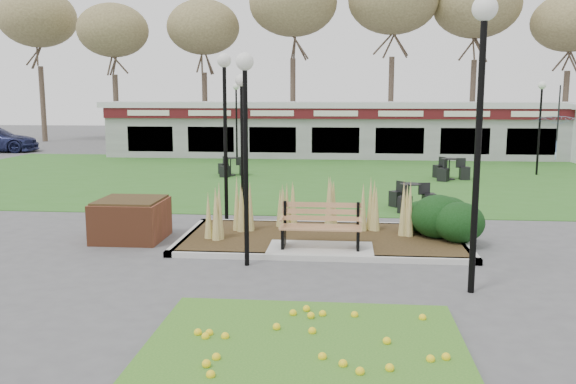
# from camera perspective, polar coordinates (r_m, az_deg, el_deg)

# --- Properties ---
(ground) EXTENTS (100.00, 100.00, 0.00)m
(ground) POSITION_cam_1_polar(r_m,az_deg,el_deg) (12.77, 3.02, -5.93)
(ground) COLOR #515154
(ground) RESTS_ON ground
(lawn) EXTENTS (34.00, 16.00, 0.02)m
(lawn) POSITION_cam_1_polar(r_m,az_deg,el_deg) (24.55, 4.18, 1.40)
(lawn) COLOR #316B22
(lawn) RESTS_ON ground
(flower_bed) EXTENTS (4.20, 3.00, 0.16)m
(flower_bed) POSITION_cam_1_polar(r_m,az_deg,el_deg) (8.40, 1.69, -13.66)
(flower_bed) COLOR #337220
(flower_bed) RESTS_ON ground
(planting_bed) EXTENTS (6.75, 3.40, 1.27)m
(planting_bed) POSITION_cam_1_polar(r_m,az_deg,el_deg) (14.01, 8.49, -3.12)
(planting_bed) COLOR #2E2112
(planting_bed) RESTS_ON ground
(park_bench) EXTENTS (1.70, 0.66, 0.93)m
(park_bench) POSITION_cam_1_polar(r_m,az_deg,el_deg) (12.88, 3.09, -3.12)
(park_bench) COLOR #9D7547
(park_bench) RESTS_ON ground
(brick_planter) EXTENTS (1.50, 1.50, 0.95)m
(brick_planter) POSITION_cam_1_polar(r_m,az_deg,el_deg) (14.47, -14.49, -2.48)
(brick_planter) COLOR brown
(brick_planter) RESTS_ON ground
(food_pavilion) EXTENTS (24.60, 3.40, 2.90)m
(food_pavilion) POSITION_cam_1_polar(r_m,az_deg,el_deg) (32.34, 4.52, 5.88)
(food_pavilion) COLOR gray
(food_pavilion) RESTS_ON ground
(tree_backdrop) EXTENTS (47.24, 5.24, 10.36)m
(tree_backdrop) POSITION_cam_1_polar(r_m,az_deg,el_deg) (40.64, 4.83, 16.28)
(tree_backdrop) COLOR #47382B
(tree_backdrop) RESTS_ON ground
(lamp_post_near_left) EXTENTS (0.34, 0.34, 4.09)m
(lamp_post_near_left) POSITION_cam_1_polar(r_m,az_deg,el_deg) (11.60, -4.02, 7.44)
(lamp_post_near_left) COLOR black
(lamp_post_near_left) RESTS_ON ground
(lamp_post_near_right) EXTENTS (0.40, 0.40, 4.86)m
(lamp_post_near_right) POSITION_cam_1_polar(r_m,az_deg,el_deg) (10.40, 17.64, 9.93)
(lamp_post_near_right) COLOR black
(lamp_post_near_right) RESTS_ON ground
(lamp_post_mid_left) EXTENTS (0.32, 0.32, 3.82)m
(lamp_post_mid_left) POSITION_cam_1_polar(r_m,az_deg,el_deg) (15.76, -4.34, 7.18)
(lamp_post_mid_left) COLOR black
(lamp_post_mid_left) RESTS_ON ground
(lamp_post_mid_right) EXTENTS (0.36, 0.36, 4.34)m
(lamp_post_mid_right) POSITION_cam_1_polar(r_m,az_deg,el_deg) (15.83, -5.94, 8.55)
(lamp_post_mid_right) COLOR black
(lamp_post_mid_right) RESTS_ON ground
(lamp_post_far_right) EXTENTS (0.32, 0.32, 3.82)m
(lamp_post_far_right) POSITION_cam_1_polar(r_m,az_deg,el_deg) (26.97, 22.58, 7.34)
(lamp_post_far_right) COLOR black
(lamp_post_far_right) RESTS_ON ground
(lamp_post_far_left) EXTENTS (0.32, 0.32, 3.82)m
(lamp_post_far_left) POSITION_cam_1_polar(r_m,az_deg,el_deg) (29.77, -4.86, 8.11)
(lamp_post_far_left) COLOR black
(lamp_post_far_left) RESTS_ON ground
(bistro_set_a) EXTENTS (1.32, 1.32, 0.73)m
(bistro_set_a) POSITION_cam_1_polar(r_m,az_deg,el_deg) (25.02, -5.39, 2.11)
(bistro_set_a) COLOR black
(bistro_set_a) RESTS_ON ground
(bistro_set_b) EXTENTS (1.34, 1.54, 0.82)m
(bistro_set_b) POSITION_cam_1_polar(r_m,az_deg,el_deg) (24.53, 14.82, 1.78)
(bistro_set_b) COLOR black
(bistro_set_b) RESTS_ON ground
(bistro_set_c) EXTENTS (1.33, 1.41, 0.76)m
(bistro_set_c) POSITION_cam_1_polar(r_m,az_deg,el_deg) (17.92, 11.35, -0.81)
(bistro_set_c) COLOR black
(bistro_set_c) RESTS_ON ground
(patio_umbrella) EXTENTS (2.69, 2.71, 2.55)m
(patio_umbrella) POSITION_cam_1_polar(r_m,az_deg,el_deg) (26.75, 23.86, 4.75)
(patio_umbrella) COLOR black
(patio_umbrella) RESTS_ON ground
(car_black) EXTENTS (4.09, 1.53, 1.33)m
(car_black) POSITION_cam_1_polar(r_m,az_deg,el_deg) (40.53, -8.19, 5.34)
(car_black) COLOR black
(car_black) RESTS_ON ground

